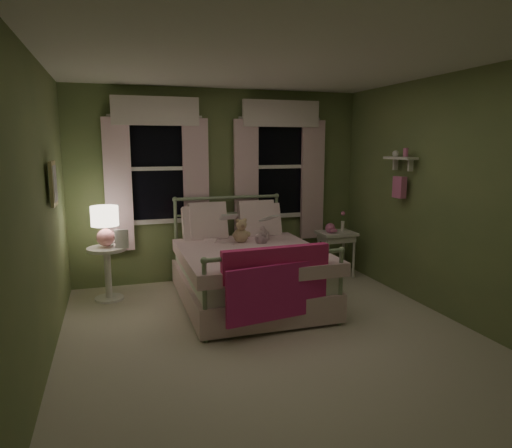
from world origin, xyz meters
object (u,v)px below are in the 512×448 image
object	(u,v)px
teddy_bear	(241,232)
nightstand_left	(107,266)
child_right	(259,219)
bed	(247,270)
nightstand_right	(336,239)
child_left	(216,223)
table_lamp	(105,222)

from	to	relation	value
teddy_bear	nightstand_left	world-z (taller)	teddy_bear
child_right	nightstand_left	bearing A→B (deg)	10.22
bed	nightstand_right	distance (m)	1.62
bed	child_right	distance (m)	0.73
bed	child_left	xyz separation A→B (m)	(-0.28, 0.42, 0.52)
nightstand_left	table_lamp	world-z (taller)	table_lamp
bed	nightstand_right	size ratio (longest dim) A/B	3.18
teddy_bear	nightstand_left	bearing A→B (deg)	169.62
nightstand_right	table_lamp	bearing A→B (deg)	-179.05
child_right	nightstand_left	world-z (taller)	child_right
teddy_bear	table_lamp	xyz separation A→B (m)	(-1.59, 0.29, 0.16)
table_lamp	nightstand_right	size ratio (longest dim) A/B	0.76
nightstand_left	child_left	bearing A→B (deg)	-5.78
teddy_bear	nightstand_left	distance (m)	1.66
child_right	nightstand_left	xyz separation A→B (m)	(-1.87, 0.13, -0.50)
child_right	nightstand_left	size ratio (longest dim) A/B	1.07
nightstand_left	nightstand_right	size ratio (longest dim) A/B	1.02
table_lamp	child_right	bearing A→B (deg)	-4.06
child_left	child_right	distance (m)	0.56
teddy_bear	table_lamp	world-z (taller)	table_lamp
bed	nightstand_right	xyz separation A→B (m)	(1.49, 0.61, 0.17)
child_left	teddy_bear	world-z (taller)	child_left
bed	child_left	distance (m)	0.72
teddy_bear	child_left	bearing A→B (deg)	150.50
teddy_bear	nightstand_right	bearing A→B (deg)	12.94
table_lamp	nightstand_right	xyz separation A→B (m)	(3.08, 0.05, -0.40)
child_left	nightstand_left	world-z (taller)	child_left
nightstand_left	child_right	bearing A→B (deg)	-4.06
bed	child_right	size ratio (longest dim) A/B	2.93
child_left	nightstand_right	xyz separation A→B (m)	(1.77, 0.18, -0.35)
bed	nightstand_left	bearing A→B (deg)	160.78
bed	nightstand_left	distance (m)	1.68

